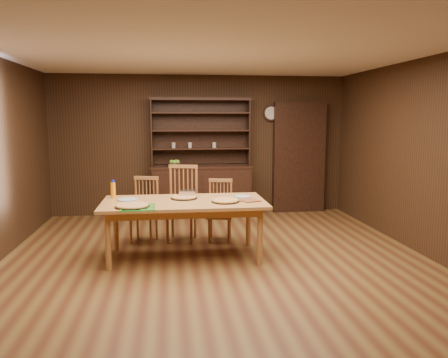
{
  "coord_description": "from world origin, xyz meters",
  "views": [
    {
      "loc": [
        -0.59,
        -5.24,
        1.82
      ],
      "look_at": [
        0.13,
        0.4,
        1.02
      ],
      "focal_mm": 35.0,
      "sensor_mm": 36.0,
      "label": 1
    }
  ],
  "objects": [
    {
      "name": "floor",
      "position": [
        0.0,
        0.0,
        0.0
      ],
      "size": [
        6.0,
        6.0,
        0.0
      ],
      "primitive_type": "plane",
      "color": "brown",
      "rests_on": "ground"
    },
    {
      "name": "room_shell",
      "position": [
        0.0,
        0.0,
        1.58
      ],
      "size": [
        6.0,
        6.0,
        6.0
      ],
      "color": "white",
      "rests_on": "floor"
    },
    {
      "name": "china_hutch",
      "position": [
        -0.0,
        2.75,
        0.6
      ],
      "size": [
        1.84,
        0.52,
        2.17
      ],
      "color": "#321B10",
      "rests_on": "floor"
    },
    {
      "name": "doorway",
      "position": [
        1.9,
        2.9,
        1.05
      ],
      "size": [
        1.0,
        0.18,
        2.1
      ],
      "primitive_type": "cube",
      "color": "#321B10",
      "rests_on": "floor"
    },
    {
      "name": "wall_clock",
      "position": [
        1.35,
        2.96,
        1.9
      ],
      "size": [
        0.3,
        0.05,
        0.3
      ],
      "color": "#321B10",
      "rests_on": "room_shell"
    },
    {
      "name": "dining_table",
      "position": [
        -0.41,
        0.32,
        0.68
      ],
      "size": [
        2.09,
        1.05,
        0.75
      ],
      "color": "#C88A45",
      "rests_on": "floor"
    },
    {
      "name": "chair_left",
      "position": [
        -0.95,
        1.17,
        0.5
      ],
      "size": [
        0.48,
        0.47,
        0.95
      ],
      "rotation": [
        0.0,
        0.0,
        -0.28
      ],
      "color": "#A26637",
      "rests_on": "floor"
    },
    {
      "name": "chair_center",
      "position": [
        -0.4,
        1.17,
        0.59
      ],
      "size": [
        0.55,
        0.53,
        1.12
      ],
      "rotation": [
        0.0,
        0.0,
        -0.23
      ],
      "color": "#A26637",
      "rests_on": "floor"
    },
    {
      "name": "chair_right",
      "position": [
        0.15,
        1.09,
        0.48
      ],
      "size": [
        0.44,
        0.42,
        0.91
      ],
      "rotation": [
        0.0,
        0.0,
        -0.21
      ],
      "color": "#A26637",
      "rests_on": "floor"
    },
    {
      "name": "pizza_left",
      "position": [
        -1.04,
        0.0,
        0.77
      ],
      "size": [
        0.42,
        0.42,
        0.04
      ],
      "color": "black",
      "rests_on": "dining_table"
    },
    {
      "name": "pizza_right",
      "position": [
        0.11,
        0.17,
        0.77
      ],
      "size": [
        0.36,
        0.36,
        0.04
      ],
      "color": "black",
      "rests_on": "dining_table"
    },
    {
      "name": "pizza_center",
      "position": [
        -0.4,
        0.48,
        0.77
      ],
      "size": [
        0.35,
        0.35,
        0.04
      ],
      "color": "black",
      "rests_on": "dining_table"
    },
    {
      "name": "cooling_rack",
      "position": [
        -0.96,
        -0.05,
        0.76
      ],
      "size": [
        0.48,
        0.48,
        0.02
      ],
      "primitive_type": null,
      "rotation": [
        0.0,
        0.0,
        -0.29
      ],
      "color": "green",
      "rests_on": "dining_table"
    },
    {
      "name": "plate_left",
      "position": [
        -1.13,
        0.47,
        0.76
      ],
      "size": [
        0.28,
        0.28,
        0.02
      ],
      "color": "silver",
      "rests_on": "dining_table"
    },
    {
      "name": "plate_right",
      "position": [
        0.39,
        0.5,
        0.76
      ],
      "size": [
        0.23,
        0.23,
        0.02
      ],
      "color": "silver",
      "rests_on": "dining_table"
    },
    {
      "name": "foil_dish",
      "position": [
        -0.34,
        0.61,
        0.79
      ],
      "size": [
        0.24,
        0.19,
        0.09
      ],
      "primitive_type": "cube",
      "rotation": [
        0.0,
        0.0,
        -0.14
      ],
      "color": "white",
      "rests_on": "dining_table"
    },
    {
      "name": "juice_bottle",
      "position": [
        -1.34,
        0.67,
        0.86
      ],
      "size": [
        0.06,
        0.06,
        0.24
      ],
      "color": "orange",
      "rests_on": "dining_table"
    },
    {
      "name": "pot_holder_a",
      "position": [
        0.44,
        0.2,
        0.76
      ],
      "size": [
        0.28,
        0.28,
        0.02
      ],
      "primitive_type": "cube",
      "rotation": [
        0.0,
        0.0,
        0.37
      ],
      "color": "red",
      "rests_on": "dining_table"
    },
    {
      "name": "pot_holder_b",
      "position": [
        0.33,
        0.27,
        0.76
      ],
      "size": [
        0.22,
        0.22,
        0.01
      ],
      "primitive_type": "cube",
      "rotation": [
        0.0,
        0.0,
        -0.12
      ],
      "color": "red",
      "rests_on": "dining_table"
    },
    {
      "name": "fruit_bowl",
      "position": [
        -0.49,
        2.69,
        0.98
      ],
      "size": [
        0.26,
        0.26,
        0.12
      ],
      "color": "black",
      "rests_on": "china_hutch"
    }
  ]
}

